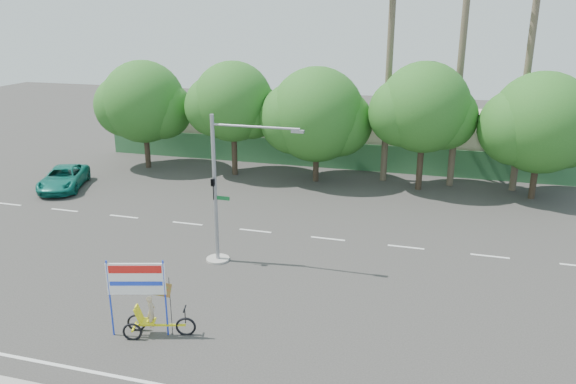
# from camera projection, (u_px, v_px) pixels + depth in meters

# --- Properties ---
(ground) EXTENTS (120.00, 120.00, 0.00)m
(ground) POSITION_uv_depth(u_px,v_px,m) (237.00, 308.00, 22.39)
(ground) COLOR #33302D
(ground) RESTS_ON ground
(fence) EXTENTS (38.00, 0.08, 2.00)m
(fence) POSITION_uv_depth(u_px,v_px,m) (340.00, 156.00, 41.75)
(fence) COLOR #336B3D
(fence) RESTS_ON ground
(building_left) EXTENTS (12.00, 8.00, 4.00)m
(building_left) POSITION_uv_depth(u_px,v_px,m) (235.00, 124.00, 48.16)
(building_left) COLOR beige
(building_left) RESTS_ON ground
(building_right) EXTENTS (14.00, 8.00, 3.60)m
(building_right) POSITION_uv_depth(u_px,v_px,m) (452.00, 139.00, 43.54)
(building_right) COLOR beige
(building_right) RESTS_ON ground
(tree_far_left) EXTENTS (7.14, 6.00, 7.96)m
(tree_far_left) POSITION_uv_depth(u_px,v_px,m) (143.00, 104.00, 41.04)
(tree_far_left) COLOR #473828
(tree_far_left) RESTS_ON ground
(tree_left) EXTENTS (6.66, 5.60, 8.07)m
(tree_left) POSITION_uv_depth(u_px,v_px,m) (232.00, 105.00, 39.13)
(tree_left) COLOR #473828
(tree_left) RESTS_ON ground
(tree_center) EXTENTS (7.62, 6.40, 7.85)m
(tree_center) POSITION_uv_depth(u_px,v_px,m) (316.00, 117.00, 37.75)
(tree_center) COLOR #473828
(tree_center) RESTS_ON ground
(tree_right) EXTENTS (6.90, 5.80, 8.36)m
(tree_right) POSITION_uv_depth(u_px,v_px,m) (423.00, 111.00, 35.69)
(tree_right) COLOR #473828
(tree_right) RESTS_ON ground
(tree_far_right) EXTENTS (7.38, 6.20, 7.94)m
(tree_far_right) POSITION_uv_depth(u_px,v_px,m) (540.00, 126.00, 34.06)
(tree_far_right) COLOR #473828
(tree_far_right) RESTS_ON ground
(palm_tall) EXTENTS (3.73, 3.79, 17.45)m
(palm_tall) POSITION_uv_depth(u_px,v_px,m) (464.00, 25.00, 34.92)
(palm_tall) COLOR #70604C
(palm_tall) RESTS_ON ground
(palm_mid) EXTENTS (3.73, 3.79, 15.45)m
(palm_mid) POSITION_uv_depth(u_px,v_px,m) (531.00, 43.00, 34.20)
(palm_mid) COLOR #70604C
(palm_mid) RESTS_ON ground
(palm_short) EXTENTS (3.73, 3.79, 14.45)m
(palm_short) POSITION_uv_depth(u_px,v_px,m) (390.00, 50.00, 36.58)
(palm_short) COLOR #70604C
(palm_short) RESTS_ON ground
(traffic_signal) EXTENTS (4.72, 1.10, 7.00)m
(traffic_signal) POSITION_uv_depth(u_px,v_px,m) (221.00, 203.00, 25.70)
(traffic_signal) COLOR gray
(traffic_signal) RESTS_ON ground
(trike_billboard) EXTENTS (2.98, 1.20, 3.03)m
(trike_billboard) POSITION_uv_depth(u_px,v_px,m) (147.00, 305.00, 20.19)
(trike_billboard) COLOR black
(trike_billboard) RESTS_ON ground
(pickup_truck) EXTENTS (4.10, 5.72, 1.45)m
(pickup_truck) POSITION_uv_depth(u_px,v_px,m) (64.00, 178.00, 37.20)
(pickup_truck) COLOR #0F6E5D
(pickup_truck) RESTS_ON ground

